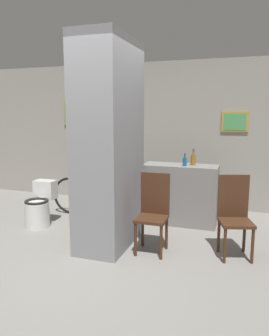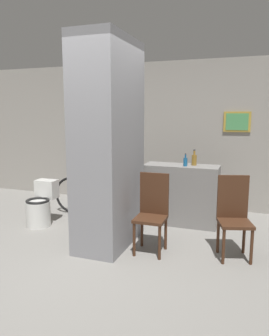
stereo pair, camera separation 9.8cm
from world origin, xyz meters
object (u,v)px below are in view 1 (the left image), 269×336
object	(u,v)px
chair_by_doorway	(234,213)
bicycle	(99,197)
chair_near_pillar	(153,210)
bottle_tall	(193,159)
toilet	(39,207)

from	to	relation	value
chair_by_doorway	bicycle	world-z (taller)	chair_by_doorway
chair_near_pillar	chair_by_doorway	world-z (taller)	same
bicycle	bottle_tall	world-z (taller)	bottle_tall
bottle_tall	chair_by_doorway	bearing A→B (deg)	-56.55
chair_near_pillar	bicycle	bearing A→B (deg)	138.47
chair_by_doorway	bottle_tall	distance (m)	1.28
chair_near_pillar	bicycle	size ratio (longest dim) A/B	0.56
toilet	bicycle	distance (m)	0.97
toilet	bottle_tall	bearing A→B (deg)	21.22
chair_by_doorway	bottle_tall	world-z (taller)	bottle_tall
bicycle	chair_by_doorway	bearing A→B (deg)	-21.08
bicycle	toilet	bearing A→B (deg)	-135.07
chair_near_pillar	bottle_tall	bearing A→B (deg)	74.19
toilet	chair_by_doorway	xyz separation A→B (m)	(2.83, -0.14, 0.23)
chair_near_pillar	bicycle	distance (m)	1.57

